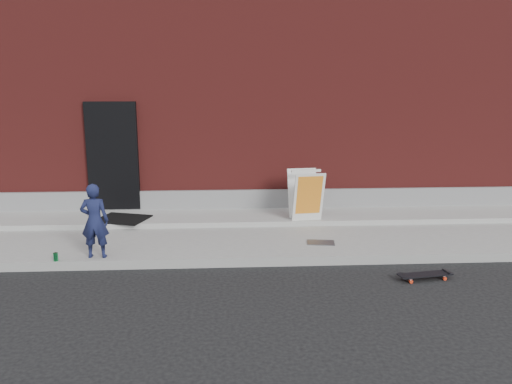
{
  "coord_description": "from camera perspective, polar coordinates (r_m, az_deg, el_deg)",
  "views": [
    {
      "loc": [
        -0.21,
        -7.51,
        2.8
      ],
      "look_at": [
        0.27,
        0.8,
        1.05
      ],
      "focal_mm": 35.0,
      "sensor_mm": 36.0,
      "label": 1
    }
  ],
  "objects": [
    {
      "name": "utility_plate",
      "position": [
        8.79,
        7.42,
        -5.75
      ],
      "size": [
        0.51,
        0.37,
        0.01
      ],
      "primitive_type": "cube",
      "rotation": [
        0.0,
        0.0,
        -0.15
      ],
      "color": "#4F4F54",
      "rests_on": "sidewalk"
    },
    {
      "name": "ground",
      "position": [
        8.02,
        -1.59,
        -8.6
      ],
      "size": [
        80.0,
        80.0,
        0.0
      ],
      "primitive_type": "plane",
      "color": "black",
      "rests_on": "ground"
    },
    {
      "name": "pizza_sign",
      "position": [
        9.83,
        5.72,
        -0.3
      ],
      "size": [
        0.68,
        0.77,
        0.99
      ],
      "color": "silver",
      "rests_on": "apron"
    },
    {
      "name": "apron",
      "position": [
        10.25,
        -2.01,
        -2.87
      ],
      "size": [
        20.0,
        1.2,
        0.1
      ],
      "primitive_type": "cube",
      "color": "gray",
      "rests_on": "sidewalk"
    },
    {
      "name": "doormat",
      "position": [
        10.21,
        -15.01,
        -2.97
      ],
      "size": [
        1.13,
        1.01,
        0.03
      ],
      "primitive_type": "cube",
      "rotation": [
        0.0,
        0.0,
        -0.31
      ],
      "color": "black",
      "rests_on": "apron"
    },
    {
      "name": "soda_can",
      "position": [
        8.43,
        -21.92,
        -6.89
      ],
      "size": [
        0.08,
        0.08,
        0.13
      ],
      "primitive_type": "cylinder",
      "rotation": [
        0.0,
        0.0,
        0.09
      ],
      "color": "#1C8C44",
      "rests_on": "sidewalk"
    },
    {
      "name": "skateboard",
      "position": [
        7.91,
        18.75,
        -8.96
      ],
      "size": [
        0.82,
        0.33,
        0.09
      ],
      "color": "red",
      "rests_on": "ground"
    },
    {
      "name": "building",
      "position": [
        14.51,
        -2.51,
        10.62
      ],
      "size": [
        20.0,
        8.1,
        5.0
      ],
      "color": "maroon",
      "rests_on": "ground"
    },
    {
      "name": "sidewalk",
      "position": [
        9.42,
        -1.87,
        -4.99
      ],
      "size": [
        20.0,
        3.0,
        0.15
      ],
      "primitive_type": "cube",
      "color": "gray",
      "rests_on": "ground"
    },
    {
      "name": "child",
      "position": [
        8.25,
        -17.97,
        -3.16
      ],
      "size": [
        0.44,
        0.29,
        1.19
      ],
      "primitive_type": "imported",
      "rotation": [
        0.0,
        0.0,
        3.15
      ],
      "color": "#161C40",
      "rests_on": "sidewalk"
    }
  ]
}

